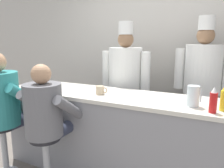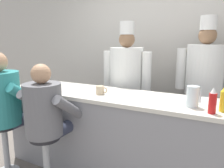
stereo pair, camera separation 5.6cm
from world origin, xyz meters
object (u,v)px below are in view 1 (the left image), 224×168
diner_seated_grey (46,113)px  cook_in_whites_near (125,82)px  cook_in_whites_far (202,81)px  water_pitcher_clear (193,96)px  cereal_bowl (44,83)px  diner_seated_teal (3,101)px  mustard_bottle_yellow (224,99)px  coffee_mug_tan (100,90)px  ketchup_bottle_red (213,101)px  breakfast_plate (32,88)px

diner_seated_grey → cook_in_whites_near: (0.36, 1.20, 0.16)m
diner_seated_grey → cook_in_whites_far: cook_in_whites_far is taller
water_pitcher_clear → diner_seated_grey: diner_seated_grey is taller
cereal_bowl → diner_seated_grey: diner_seated_grey is taller
diner_seated_teal → cook_in_whites_far: (1.99, 1.50, 0.14)m
water_pitcher_clear → cook_in_whites_far: (0.00, 1.06, -0.04)m
diner_seated_teal → cook_in_whites_far: 2.50m
mustard_bottle_yellow → diner_seated_grey: 1.67m
cereal_bowl → coffee_mug_tan: bearing=-6.7°
ketchup_bottle_red → diner_seated_grey: size_ratio=0.16×
breakfast_plate → diner_seated_teal: diner_seated_teal is taller
ketchup_bottle_red → diner_seated_teal: (-2.16, -0.32, -0.19)m
ketchup_bottle_red → mustard_bottle_yellow: bearing=50.2°
mustard_bottle_yellow → breakfast_plate: size_ratio=0.96×
ketchup_bottle_red → diner_seated_teal: bearing=-171.4°
water_pitcher_clear → diner_seated_grey: size_ratio=0.14×
diner_seated_grey → cook_in_whites_far: (1.35, 1.51, 0.19)m
ketchup_bottle_red → mustard_bottle_yellow: size_ratio=0.97×
cereal_bowl → cook_in_whites_near: (0.92, 0.61, -0.00)m
water_pitcher_clear → coffee_mug_tan: bearing=178.5°
ketchup_bottle_red → cereal_bowl: size_ratio=1.59×
diner_seated_grey → cook_in_whites_far: size_ratio=0.72×
breakfast_plate → coffee_mug_tan: 0.91m
cereal_bowl → cook_in_whites_far: cook_in_whites_far is taller
mustard_bottle_yellow → water_pitcher_clear: 0.25m
breakfast_plate → ketchup_bottle_red: bearing=-0.3°
diner_seated_teal → cook_in_whites_near: (1.01, 1.19, 0.11)m
coffee_mug_tan → cook_in_whites_near: bearing=90.1°
breakfast_plate → cook_in_whites_near: 1.24m
mustard_bottle_yellow → water_pitcher_clear: mustard_bottle_yellow is taller
water_pitcher_clear → breakfast_plate: (-1.88, -0.11, -0.08)m
diner_seated_teal → ketchup_bottle_red: bearing=8.6°
water_pitcher_clear → cereal_bowl: (-1.90, 0.13, -0.07)m
water_pitcher_clear → cook_in_whites_near: size_ratio=0.10×
ketchup_bottle_red → coffee_mug_tan: (-1.15, 0.15, -0.05)m
diner_seated_grey → cook_in_whites_near: cook_in_whites_near is taller
coffee_mug_tan → cook_in_whites_near: size_ratio=0.08×
mustard_bottle_yellow → coffee_mug_tan: (-1.23, 0.05, -0.06)m
cook_in_whites_near → cook_in_whites_far: size_ratio=0.97×
cook_in_whites_far → cereal_bowl: bearing=-154.1°
mustard_bottle_yellow → diner_seated_grey: bearing=-165.0°
water_pitcher_clear → cereal_bowl: bearing=176.0°
cook_in_whites_far → mustard_bottle_yellow: bearing=-77.0°
mustard_bottle_yellow → cereal_bowl: 2.16m
mustard_bottle_yellow → coffee_mug_tan: size_ratio=1.60×
diner_seated_teal → diner_seated_grey: bearing=-0.5°
water_pitcher_clear → diner_seated_teal: (-1.99, -0.45, -0.18)m
breakfast_plate → cook_in_whites_near: cook_in_whites_near is taller
cereal_bowl → cook_in_whites_near: cook_in_whites_near is taller
ketchup_bottle_red → cook_in_whites_near: bearing=142.9°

